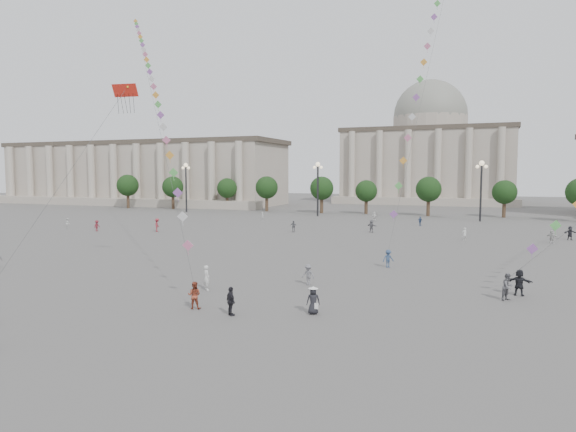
% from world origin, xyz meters
% --- Properties ---
extents(ground, '(360.00, 360.00, 0.00)m').
position_xyz_m(ground, '(0.00, 0.00, 0.00)').
color(ground, '#565451').
rests_on(ground, ground).
extents(hall_west, '(84.00, 26.22, 17.20)m').
position_xyz_m(hall_west, '(-75.00, 93.89, 8.43)').
color(hall_west, '#A5978A').
rests_on(hall_west, ground).
extents(hall_central, '(48.30, 34.30, 35.50)m').
position_xyz_m(hall_central, '(0.00, 129.22, 14.23)').
color(hall_central, '#A5978A').
rests_on(hall_central, ground).
extents(tree_row, '(137.12, 5.12, 8.00)m').
position_xyz_m(tree_row, '(0.00, 78.00, 5.39)').
color(tree_row, '#3A291D').
rests_on(tree_row, ground).
extents(lamp_post_far_west, '(2.00, 0.90, 10.65)m').
position_xyz_m(lamp_post_far_west, '(-45.00, 70.00, 7.35)').
color(lamp_post_far_west, '#262628').
rests_on(lamp_post_far_west, ground).
extents(lamp_post_mid_west, '(2.00, 0.90, 10.65)m').
position_xyz_m(lamp_post_mid_west, '(-15.00, 70.00, 7.35)').
color(lamp_post_mid_west, '#262628').
rests_on(lamp_post_mid_west, ground).
extents(lamp_post_mid_east, '(2.00, 0.90, 10.65)m').
position_xyz_m(lamp_post_mid_east, '(15.00, 70.00, 7.35)').
color(lamp_post_mid_east, '#262628').
rests_on(lamp_post_mid_east, ground).
extents(person_crowd_0, '(0.91, 0.89, 1.54)m').
position_xyz_m(person_crowd_0, '(6.05, 58.33, 0.77)').
color(person_crowd_0, '#354D78').
rests_on(person_crowd_0, ground).
extents(person_crowd_1, '(0.92, 0.92, 1.50)m').
position_xyz_m(person_crowd_1, '(-44.31, 35.18, 0.75)').
color(person_crowd_1, silver).
rests_on(person_crowd_1, ground).
extents(person_crowd_2, '(0.65, 1.07, 1.60)m').
position_xyz_m(person_crowd_2, '(-37.03, 33.36, 0.80)').
color(person_crowd_2, maroon).
rests_on(person_crowd_2, ground).
extents(person_crowd_3, '(1.77, 0.78, 1.85)m').
position_xyz_m(person_crowd_3, '(18.12, 12.24, 0.92)').
color(person_crowd_3, black).
rests_on(person_crowd_3, ground).
extents(person_crowd_4, '(1.57, 0.98, 1.62)m').
position_xyz_m(person_crowd_4, '(-2.60, 64.38, 0.81)').
color(person_crowd_4, white).
rests_on(person_crowd_4, ground).
extents(person_crowd_6, '(1.11, 0.73, 1.60)m').
position_xyz_m(person_crowd_6, '(3.45, 10.17, 0.80)').
color(person_crowd_6, slate).
rests_on(person_crowd_6, ground).
extents(person_crowd_7, '(1.48, 1.22, 1.59)m').
position_xyz_m(person_crowd_7, '(23.39, 42.84, 0.79)').
color(person_crowd_7, beige).
rests_on(person_crowd_7, ground).
extents(person_crowd_9, '(1.72, 1.00, 1.77)m').
position_xyz_m(person_crowd_9, '(25.91, 46.96, 0.88)').
color(person_crowd_9, black).
rests_on(person_crowd_9, ground).
extents(person_crowd_10, '(0.66, 0.70, 1.61)m').
position_xyz_m(person_crowd_10, '(-21.16, 57.18, 0.81)').
color(person_crowd_10, '#B5B4B0').
rests_on(person_crowd_10, ground).
extents(person_crowd_12, '(1.71, 1.22, 1.78)m').
position_xyz_m(person_crowd_12, '(0.67, 46.39, 0.89)').
color(person_crowd_12, slate).
rests_on(person_crowd_12, ground).
extents(person_crowd_13, '(0.78, 0.75, 1.80)m').
position_xyz_m(person_crowd_13, '(-2.89, 6.00, 0.90)').
color(person_crowd_13, silver).
rests_on(person_crowd_13, ground).
extents(person_crowd_16, '(1.03, 0.56, 1.67)m').
position_xyz_m(person_crowd_16, '(-9.89, 42.68, 0.84)').
color(person_crowd_16, slate).
rests_on(person_crowd_16, ground).
extents(person_crowd_17, '(1.15, 1.43, 1.94)m').
position_xyz_m(person_crowd_17, '(-28.46, 36.03, 0.97)').
color(person_crowd_17, maroon).
rests_on(person_crowd_17, ground).
extents(person_crowd_18, '(0.73, 0.65, 1.67)m').
position_xyz_m(person_crowd_18, '(13.46, 41.36, 0.84)').
color(person_crowd_18, silver).
rests_on(person_crowd_18, ground).
extents(tourist_1, '(1.06, 0.97, 1.74)m').
position_xyz_m(tourist_1, '(1.86, 0.62, 0.87)').
color(tourist_1, black).
rests_on(tourist_1, ground).
extents(kite_flyer_0, '(0.98, 0.85, 1.72)m').
position_xyz_m(kite_flyer_0, '(-0.99, 1.19, 0.86)').
color(kite_flyer_0, brown).
rests_on(kite_flyer_0, ground).
extents(kite_flyer_1, '(1.20, 1.07, 1.61)m').
position_xyz_m(kite_flyer_1, '(7.79, 19.65, 0.81)').
color(kite_flyer_1, navy).
rests_on(kite_flyer_1, ground).
extents(kite_flyer_2, '(1.09, 1.12, 1.82)m').
position_xyz_m(kite_flyer_2, '(17.33, 10.51, 0.91)').
color(kite_flyer_2, '#5B5B5F').
rests_on(kite_flyer_2, ground).
extents(hat_person, '(0.95, 0.79, 1.69)m').
position_xyz_m(hat_person, '(6.31, 2.70, 0.87)').
color(hat_person, black).
rests_on(hat_person, ground).
extents(dragon_kite, '(2.47, 8.32, 21.11)m').
position_xyz_m(dragon_kite, '(-12.59, 9.55, 14.52)').
color(dragon_kite, red).
rests_on(dragon_kite, ground).
extents(kite_train_west, '(39.79, 46.65, 71.35)m').
position_xyz_m(kite_train_west, '(-22.06, 26.24, 19.92)').
color(kite_train_west, '#3F3F3F').
rests_on(kite_train_west, ground).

